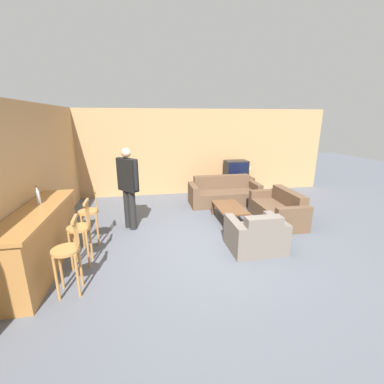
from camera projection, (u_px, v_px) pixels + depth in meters
The scene contains 16 objects.
ground_plane at pixel (210, 247), 4.78m from camera, with size 24.00×24.00×0.00m, color #565B66.
wall_back at pixel (181, 153), 7.94m from camera, with size 9.40×0.08×2.60m.
wall_left at pixel (45, 171), 5.17m from camera, with size 0.08×8.71×2.60m.
bar_counter at pixel (41, 239), 3.99m from camera, with size 0.55×2.30×0.99m.
bar_chair_near at pixel (68, 256), 3.39m from camera, with size 0.39×0.39×1.09m.
bar_chair_mid at pixel (80, 233), 4.08m from camera, with size 0.37×0.37×1.09m.
bar_chair_far at pixel (90, 216), 4.79m from camera, with size 0.42×0.42×1.09m.
couch_far at pixel (224, 194), 7.21m from camera, with size 1.92×0.84×0.75m.
armchair_near at pixel (256, 236), 4.63m from camera, with size 0.95×0.79×0.73m.
loveseat_right at pixel (278, 210), 5.95m from camera, with size 0.77×1.51×0.72m.
coffee_table at pixel (230, 209), 5.92m from camera, with size 0.59×1.08×0.36m.
tv_unit at pixel (235, 185), 8.15m from camera, with size 1.07×0.55×0.53m.
tv at pixel (236, 169), 8.00m from camera, with size 0.69×0.46×0.53m.
bottle at pixel (38, 196), 4.10m from camera, with size 0.07×0.07×0.30m.
table_lamp at pixel (248, 166), 8.05m from camera, with size 0.26×0.26×0.46m.
person_by_window at pixel (128, 185), 5.36m from camera, with size 0.45×0.49×1.74m.
Camera 1 is at (-1.11, -4.18, 2.31)m, focal length 24.00 mm.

